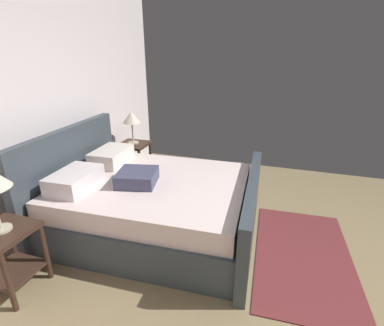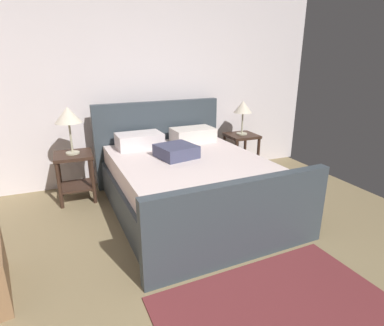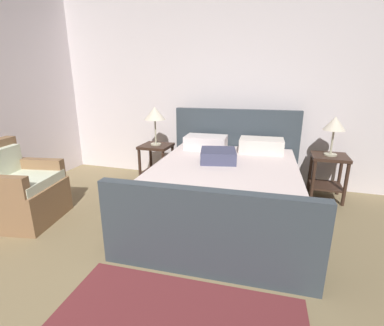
% 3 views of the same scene
% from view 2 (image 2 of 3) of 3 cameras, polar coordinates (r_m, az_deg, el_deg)
% --- Properties ---
extents(wall_back, '(5.47, 0.12, 2.86)m').
position_cam_2_polar(wall_back, '(4.50, -10.18, 14.99)').
color(wall_back, silver).
rests_on(wall_back, ground).
extents(bed, '(1.88, 2.30, 1.14)m').
position_cam_2_polar(bed, '(3.61, -0.69, -3.28)').
color(bed, '#364047').
rests_on(bed, ground).
extents(nightstand_right, '(0.44, 0.44, 0.60)m').
position_cam_2_polar(nightstand_right, '(4.84, 8.96, 2.94)').
color(nightstand_right, '#37241A').
rests_on(nightstand_right, ground).
extents(table_lamp_right, '(0.27, 0.27, 0.50)m').
position_cam_2_polar(table_lamp_right, '(4.71, 9.33, 9.90)').
color(table_lamp_right, '#B7B293').
rests_on(table_lamp_right, nightstand_right).
extents(nightstand_left, '(0.44, 0.44, 0.60)m').
position_cam_2_polar(nightstand_left, '(4.08, -20.67, -1.04)').
color(nightstand_left, '#37241A').
rests_on(nightstand_left, ground).
extents(table_lamp_left, '(0.31, 0.31, 0.56)m').
position_cam_2_polar(table_lamp_left, '(3.92, -21.75, 7.98)').
color(table_lamp_left, '#B7B293').
rests_on(table_lamp_left, nightstand_left).
extents(area_rug, '(1.73, 1.01, 0.01)m').
position_cam_2_polar(area_rug, '(2.53, 14.80, -23.90)').
color(area_rug, maroon).
rests_on(area_rug, ground).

